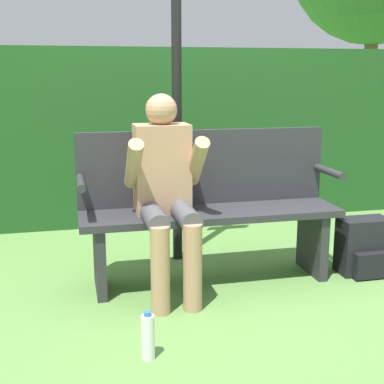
# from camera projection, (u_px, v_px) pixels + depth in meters

# --- Properties ---
(ground_plane) EXTENTS (40.00, 40.00, 0.00)m
(ground_plane) POSITION_uv_depth(u_px,v_px,m) (210.00, 281.00, 3.56)
(ground_plane) COLOR #5B8942
(hedge_back) EXTENTS (12.00, 0.50, 1.57)m
(hedge_back) POSITION_uv_depth(u_px,v_px,m) (164.00, 135.00, 4.98)
(hedge_back) COLOR #1E4C1E
(hedge_back) RESTS_ON ground
(park_bench) EXTENTS (1.68, 0.42, 0.99)m
(park_bench) POSITION_uv_depth(u_px,v_px,m) (208.00, 204.00, 3.51)
(park_bench) COLOR #2D2D33
(park_bench) RESTS_ON ground
(person_seated) EXTENTS (0.48, 0.61, 1.23)m
(person_seated) POSITION_uv_depth(u_px,v_px,m) (165.00, 185.00, 3.27)
(person_seated) COLOR tan
(person_seated) RESTS_ON ground
(backpack) EXTENTS (0.34, 0.26, 0.39)m
(backpack) POSITION_uv_depth(u_px,v_px,m) (364.00, 248.00, 3.66)
(backpack) COLOR black
(backpack) RESTS_ON ground
(water_bottle) EXTENTS (0.07, 0.07, 0.24)m
(water_bottle) POSITION_uv_depth(u_px,v_px,m) (148.00, 337.00, 2.57)
(water_bottle) COLOR white
(water_bottle) RESTS_ON ground
(signpost) EXTENTS (0.36, 0.09, 2.47)m
(signpost) POSITION_uv_depth(u_px,v_px,m) (177.00, 70.00, 3.69)
(signpost) COLOR black
(signpost) RESTS_ON ground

